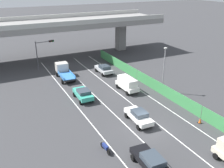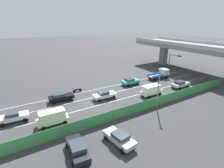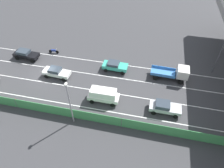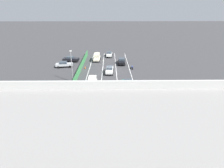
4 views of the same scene
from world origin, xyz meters
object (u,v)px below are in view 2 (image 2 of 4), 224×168
at_px(car_hatchback_white, 104,95).
at_px(car_van_white, 152,90).
at_px(car_taxi_teal, 130,81).
at_px(parked_wagon_silver, 119,138).
at_px(traffic_cone, 105,117).
at_px(car_van_cream, 52,117).
at_px(car_sedan_silver, 180,84).
at_px(car_sedan_white, 13,117).
at_px(traffic_light, 173,60).
at_px(flatbed_truck_blue, 161,74).
at_px(street_lamp, 159,85).
at_px(car_sedan_black, 61,97).
at_px(motorcycle, 77,90).
at_px(parked_sedan_dark, 77,149).

xyz_separation_m(car_hatchback_white, car_van_white, (3.52, 8.87, 0.33)).
bearing_deg(car_taxi_teal, parked_wagon_silver, -40.66).
bearing_deg(parked_wagon_silver, traffic_cone, 167.85).
bearing_deg(car_van_cream, car_sedan_silver, 90.46).
relative_size(car_van_white, car_van_cream, 1.02).
bearing_deg(car_sedan_white, parked_wagon_silver, 41.11).
bearing_deg(traffic_cone, car_sedan_silver, 97.86).
height_order(car_sedan_white, traffic_light, traffic_light).
height_order(car_hatchback_white, traffic_light, traffic_light).
xyz_separation_m(car_sedan_white, parked_wagon_silver, (12.32, 10.75, -0.01)).
relative_size(car_van_cream, flatbed_truck_blue, 0.75).
distance_m(parked_wagon_silver, traffic_cone, 6.00).
height_order(car_taxi_teal, street_lamp, street_lamp).
distance_m(car_taxi_teal, flatbed_truck_blue, 10.05).
bearing_deg(street_lamp, car_sedan_black, -130.68).
relative_size(car_sedan_black, motorcycle, 2.40).
distance_m(car_sedan_white, traffic_light, 41.42).
bearing_deg(car_hatchback_white, traffic_light, 102.12).
bearing_deg(street_lamp, car_van_cream, -104.09).
bearing_deg(car_sedan_silver, parked_sedan_dark, -73.89).
distance_m(car_sedan_black, parked_sedan_dark, 15.20).
bearing_deg(parked_sedan_dark, motorcycle, 159.47).
relative_size(car_taxi_teal, car_sedan_white, 0.98).
xyz_separation_m(car_van_white, flatbed_truck_blue, (-7.08, 10.20, 0.01)).
distance_m(car_sedan_black, car_sedan_silver, 26.05).
bearing_deg(traffic_light, street_lamp, -55.43).
xyz_separation_m(car_hatchback_white, parked_wagon_silver, (12.37, -4.78, -0.01)).
relative_size(car_sedan_black, car_sedan_silver, 1.08).
height_order(car_van_white, traffic_cone, car_van_white).
xyz_separation_m(car_taxi_teal, traffic_light, (-1.76, 16.39, 2.99)).
height_order(flatbed_truck_blue, motorcycle, flatbed_truck_blue).
height_order(car_sedan_silver, motorcycle, car_sedan_silver).
distance_m(car_taxi_teal, parked_wagon_silver, 21.18).
relative_size(car_van_cream, traffic_light, 0.81).
xyz_separation_m(car_van_white, traffic_light, (-8.97, 16.54, 2.67)).
xyz_separation_m(car_van_cream, traffic_cone, (2.68, 7.18, -0.93)).
xyz_separation_m(car_hatchback_white, traffic_light, (-5.46, 25.41, 3.00)).
height_order(motorcycle, street_lamp, street_lamp).
bearing_deg(flatbed_truck_blue, car_sedan_white, -84.04).
bearing_deg(flatbed_truck_blue, motorcycle, -96.31).
height_order(car_taxi_teal, traffic_cone, car_taxi_teal).
distance_m(car_sedan_white, motorcycle, 13.70).
bearing_deg(car_sedan_silver, street_lamp, -69.46).
xyz_separation_m(parked_sedan_dark, traffic_cone, (-5.01, 6.32, -0.57)).
distance_m(car_taxi_teal, traffic_light, 16.75).
xyz_separation_m(car_sedan_black, car_sedan_white, (3.53, -8.04, -0.01)).
distance_m(car_taxi_teal, car_van_cream, 21.12).
height_order(car_sedan_white, car_sedan_silver, car_sedan_silver).
xyz_separation_m(motorcycle, traffic_cone, (12.56, -0.26, -0.14)).
bearing_deg(car_sedan_black, street_lamp, 49.32).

